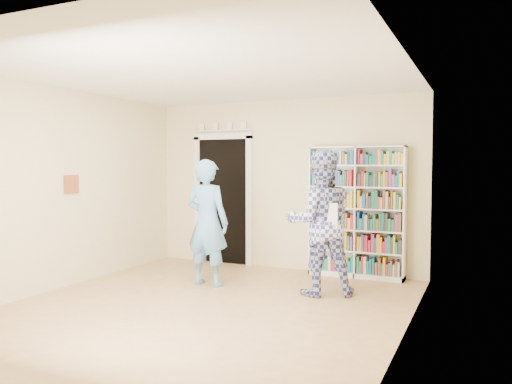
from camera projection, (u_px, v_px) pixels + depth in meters
floor at (205, 308)px, 5.81m from camera, size 5.00×5.00×0.00m
ceiling at (203, 74)px, 5.67m from camera, size 5.00×5.00×0.00m
wall_back at (284, 185)px, 8.01m from camera, size 4.50×0.00×4.50m
wall_left at (59, 188)px, 6.68m from camera, size 0.00×5.00×5.00m
wall_right at (406, 197)px, 4.80m from camera, size 0.00×5.00×5.00m
bookshelf at (357, 211)px, 7.38m from camera, size 1.41×0.26×1.94m
doorway at (223, 194)px, 8.46m from camera, size 1.10×0.08×2.43m
wall_art at (71, 184)px, 6.85m from camera, size 0.03×0.25×0.25m
man_blue at (207, 223)px, 6.86m from camera, size 0.65×0.44×1.74m
man_plaid at (320, 222)px, 6.37m from camera, size 1.12×1.04×1.86m
paper_sheet at (329, 216)px, 6.10m from camera, size 0.22×0.05×0.31m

